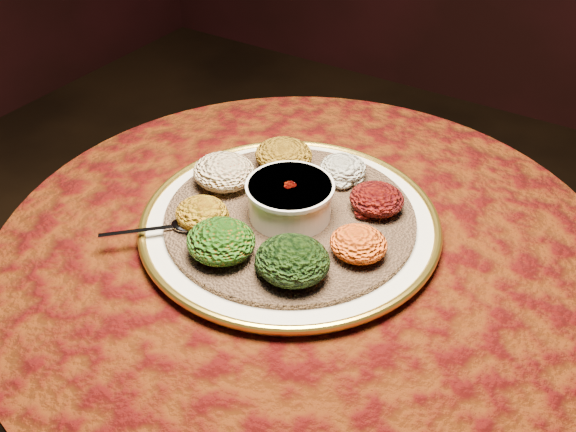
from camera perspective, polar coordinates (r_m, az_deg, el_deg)
The scene contains 13 objects.
table at distance 1.11m, azimuth 1.36°, elevation -9.36°, with size 0.96×0.96×0.73m.
platter at distance 1.00m, azimuth 0.17°, elevation -0.58°, with size 0.52×0.52×0.02m.
injera at distance 1.00m, azimuth 0.17°, elevation -0.09°, with size 0.39×0.39×0.01m, color brown.
stew_bowl at distance 0.97m, azimuth 0.17°, elevation 1.66°, with size 0.14×0.14×0.06m.
spoon at distance 0.98m, azimuth -9.98°, elevation -0.89°, with size 0.11×0.10×0.01m.
portion_ayib at distance 1.07m, azimuth 4.91°, elevation 4.27°, with size 0.08×0.07×0.04m, color beige.
portion_kitfo at distance 1.00m, azimuth 7.89°, elevation 1.50°, with size 0.09×0.08×0.04m, color black.
portion_tikil at distance 0.91m, azimuth 6.28°, elevation -2.47°, with size 0.08×0.08×0.04m, color #B96A0F.
portion_gomen at distance 0.87m, azimuth 0.40°, elevation -3.96°, with size 0.11×0.10×0.05m, color black.
portion_mixveg at distance 0.91m, azimuth -5.98°, elevation -2.23°, with size 0.10×0.10×0.05m, color #9F420A.
portion_kik at distance 0.97m, azimuth -7.69°, elevation 0.27°, with size 0.08×0.08×0.04m, color #A3770E.
portion_timatim at distance 1.05m, azimuth -5.71°, elevation 3.93°, with size 0.10×0.10×0.05m, color maroon.
portion_shiro at distance 1.09m, azimuth -0.38°, elevation 5.44°, with size 0.10×0.09×0.05m, color #885E10.
Camera 1 is at (0.38, -0.65, 1.37)m, focal length 40.00 mm.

